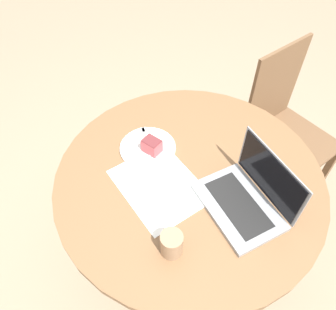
{
  "coord_description": "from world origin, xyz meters",
  "views": [
    {
      "loc": [
        0.22,
        -0.76,
        1.81
      ],
      "look_at": [
        -0.11,
        0.03,
        0.82
      ],
      "focal_mm": 35.0,
      "sensor_mm": 36.0,
      "label": 1
    }
  ],
  "objects": [
    {
      "name": "laptop",
      "position": [
        0.23,
        -0.05,
        0.82
      ],
      "size": [
        0.39,
        0.38,
        0.22
      ],
      "rotation": [
        0.0,
        0.0,
        8.72
      ],
      "color": "gray",
      "rests_on": "dining_table"
    },
    {
      "name": "ground_plane",
      "position": [
        0.0,
        0.0,
        0.0
      ],
      "size": [
        12.0,
        12.0,
        0.0
      ],
      "primitive_type": "plane",
      "color": "gray"
    },
    {
      "name": "chair",
      "position": [
        0.32,
        0.71,
        0.49
      ],
      "size": [
        0.57,
        0.57,
        0.96
      ],
      "rotation": [
        0.0,
        0.0,
        4.19
      ],
      "color": "brown",
      "rests_on": "ground_plane"
    },
    {
      "name": "plate",
      "position": [
        -0.21,
        0.06,
        0.78
      ],
      "size": [
        0.24,
        0.24,
        0.01
      ],
      "color": "white",
      "rests_on": "dining_table"
    },
    {
      "name": "cake_slice",
      "position": [
        -0.19,
        0.05,
        0.82
      ],
      "size": [
        0.09,
        0.07,
        0.06
      ],
      "rotation": [
        0.0,
        0.0,
        2.88
      ],
      "color": "#B74C51",
      "rests_on": "plate"
    },
    {
      "name": "paper_document",
      "position": [
        -0.09,
        -0.09,
        0.78
      ],
      "size": [
        0.44,
        0.42,
        0.0
      ],
      "rotation": [
        0.0,
        0.0,
        -0.57
      ],
      "color": "white",
      "rests_on": "dining_table"
    },
    {
      "name": "coffee_glass",
      "position": [
        0.05,
        -0.32,
        0.82
      ],
      "size": [
        0.07,
        0.07,
        0.1
      ],
      "color": "#997556",
      "rests_on": "dining_table"
    },
    {
      "name": "fork",
      "position": [
        -0.24,
        0.1,
        0.79
      ],
      "size": [
        0.12,
        0.15,
        0.0
      ],
      "rotation": [
        0.0,
        0.0,
        8.48
      ],
      "color": "silver",
      "rests_on": "plate"
    },
    {
      "name": "dining_table",
      "position": [
        0.0,
        0.0,
        0.61
      ],
      "size": [
        1.07,
        1.07,
        0.78
      ],
      "color": "brown",
      "rests_on": "ground_plane"
    }
  ]
}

